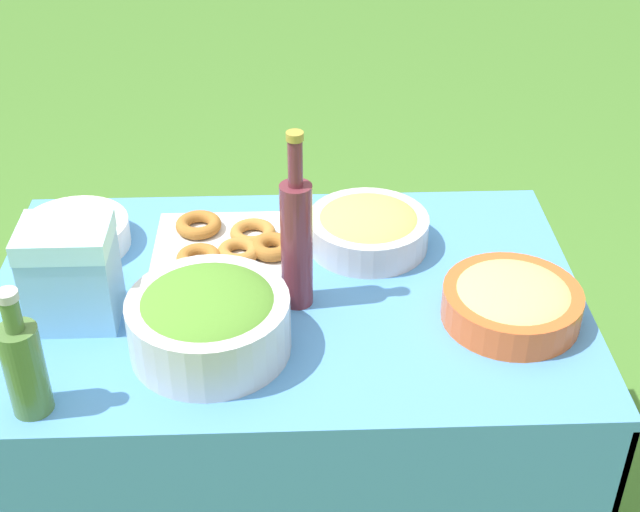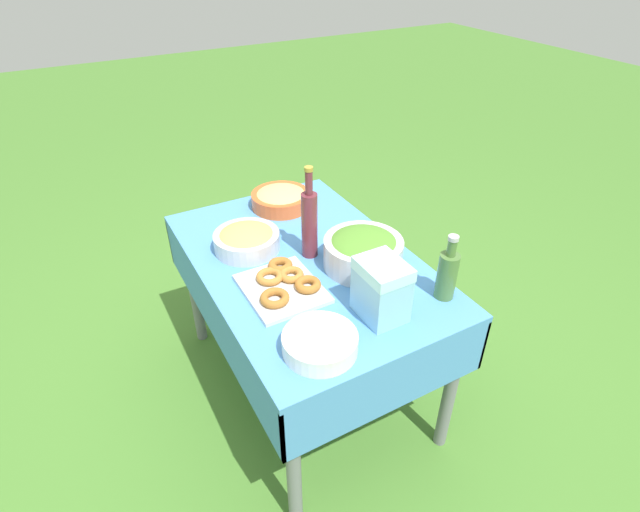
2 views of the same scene
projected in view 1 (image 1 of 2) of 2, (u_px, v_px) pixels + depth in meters
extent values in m
cube|color=#4C8CD1|center=(286.00, 297.00, 1.81)|extent=(1.20, 0.79, 0.02)
cube|color=#4C8CD1|center=(286.00, 243.00, 2.20)|extent=(1.20, 0.01, 0.22)
cube|color=#4C8CD1|center=(289.00, 484.00, 1.56)|extent=(1.20, 0.01, 0.22)
cube|color=#4C8CD1|center=(565.00, 336.00, 1.90)|extent=(0.01, 0.79, 0.22)
cube|color=#4C8CD1|center=(3.00, 350.00, 1.86)|extent=(0.01, 0.79, 0.22)
cylinder|color=slate|center=(497.00, 324.00, 2.30)|extent=(0.05, 0.05, 0.68)
cylinder|color=slate|center=(76.00, 334.00, 2.26)|extent=(0.05, 0.05, 0.68)
cylinder|color=silver|center=(209.00, 325.00, 1.62)|extent=(0.30, 0.30, 0.11)
ellipsoid|color=#51892D|center=(208.00, 306.00, 1.60)|extent=(0.26, 0.26, 0.07)
cylinder|color=#E05B28|center=(511.00, 305.00, 1.71)|extent=(0.27, 0.27, 0.07)
ellipsoid|color=tan|center=(513.00, 296.00, 1.70)|extent=(0.24, 0.24, 0.06)
cube|color=silver|center=(225.00, 246.00, 1.93)|extent=(0.30, 0.26, 0.02)
torus|color=#A36628|center=(199.00, 258.00, 1.85)|extent=(0.13, 0.13, 0.03)
torus|color=#B27533|center=(239.00, 251.00, 1.87)|extent=(0.12, 0.12, 0.03)
torus|color=#B27533|center=(253.00, 233.00, 1.93)|extent=(0.14, 0.14, 0.03)
torus|color=#A36628|center=(199.00, 225.00, 1.96)|extent=(0.11, 0.11, 0.03)
torus|color=#A36628|center=(272.00, 247.00, 1.88)|extent=(0.11, 0.11, 0.03)
cylinder|color=white|center=(77.00, 244.00, 1.94)|extent=(0.23, 0.23, 0.01)
cylinder|color=white|center=(76.00, 239.00, 1.93)|extent=(0.23, 0.23, 0.01)
cylinder|color=white|center=(75.00, 234.00, 1.93)|extent=(0.23, 0.23, 0.01)
cylinder|color=white|center=(74.00, 230.00, 1.92)|extent=(0.23, 0.23, 0.01)
cylinder|color=white|center=(74.00, 225.00, 1.91)|extent=(0.23, 0.23, 0.01)
cylinder|color=#4C7238|center=(25.00, 370.00, 1.47)|extent=(0.07, 0.07, 0.17)
cylinder|color=#4C7238|center=(12.00, 315.00, 1.41)|extent=(0.03, 0.03, 0.06)
cylinder|color=#B7B7B7|center=(7.00, 296.00, 1.39)|extent=(0.04, 0.04, 0.01)
cylinder|color=maroon|center=(297.00, 246.00, 1.70)|extent=(0.06, 0.06, 0.26)
cylinder|color=maroon|center=(295.00, 163.00, 1.60)|extent=(0.03, 0.03, 0.09)
cylinder|color=#A58C33|center=(295.00, 136.00, 1.57)|extent=(0.03, 0.03, 0.02)
cylinder|color=silver|center=(368.00, 231.00, 1.93)|extent=(0.26, 0.26, 0.07)
ellipsoid|color=#ADCC59|center=(368.00, 222.00, 1.91)|extent=(0.23, 0.23, 0.06)
cube|color=#8CC6E5|center=(72.00, 283.00, 1.69)|extent=(0.17, 0.13, 0.17)
cube|color=#BAF4FF|center=(64.00, 237.00, 1.63)|extent=(0.17, 0.14, 0.04)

